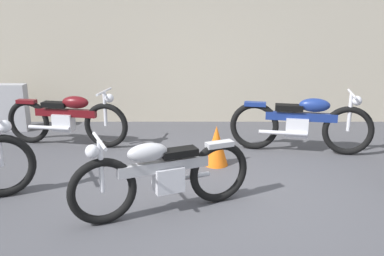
# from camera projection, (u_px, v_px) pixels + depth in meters

# --- Properties ---
(ground_plane) EXTENTS (40.00, 40.00, 0.00)m
(ground_plane) POSITION_uv_depth(u_px,v_px,m) (215.00, 193.00, 4.85)
(ground_plane) COLOR #47474C
(building_wall) EXTENTS (18.00, 0.30, 3.46)m
(building_wall) POSITION_uv_depth(u_px,v_px,m) (207.00, 27.00, 7.60)
(building_wall) COLOR #B2A893
(building_wall) RESTS_ON ground_plane
(stone_marker) EXTENTS (0.55, 0.22, 0.82)m
(stone_marker) POSITION_uv_depth(u_px,v_px,m) (13.00, 107.00, 7.28)
(stone_marker) COLOR #9E9EA3
(stone_marker) RESTS_ON ground_plane
(helmet) EXTENTS (0.26, 0.26, 0.26)m
(helmet) POSITION_uv_depth(u_px,v_px,m) (146.00, 152.00, 5.87)
(helmet) COLOR black
(helmet) RESTS_ON ground_plane
(traffic_cone) EXTENTS (0.32, 0.32, 0.55)m
(traffic_cone) POSITION_uv_depth(u_px,v_px,m) (217.00, 146.00, 5.67)
(traffic_cone) COLOR orange
(traffic_cone) RESTS_ON ground_plane
(motorcycle_blue) EXTENTS (2.04, 0.66, 0.93)m
(motorcycle_blue) POSITION_uv_depth(u_px,v_px,m) (303.00, 123.00, 6.14)
(motorcycle_blue) COLOR black
(motorcycle_blue) RESTS_ON ground_plane
(motorcycle_silver) EXTENTS (1.83, 0.93, 0.88)m
(motorcycle_silver) POSITION_uv_depth(u_px,v_px,m) (163.00, 174.00, 4.30)
(motorcycle_silver) COLOR black
(motorcycle_silver) RESTS_ON ground_plane
(motorcycle_maroon) EXTENTS (1.96, 0.61, 0.89)m
(motorcycle_maroon) POSITION_uv_depth(u_px,v_px,m) (68.00, 119.00, 6.46)
(motorcycle_maroon) COLOR black
(motorcycle_maroon) RESTS_ON ground_plane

